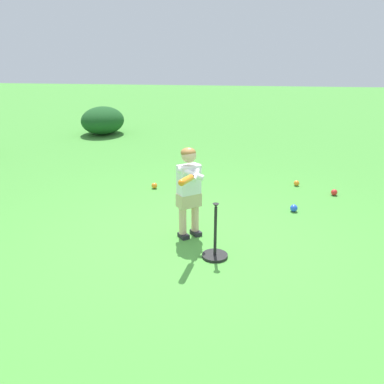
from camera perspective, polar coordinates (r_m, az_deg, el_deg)
name	(u,v)px	position (r m, az deg, el deg)	size (l,w,h in m)	color
ground_plane	(195,242)	(4.78, 0.44, -6.99)	(40.00, 40.00, 0.00)	#479338
child_batter	(189,185)	(4.65, -0.43, 0.96)	(0.34, 0.78, 1.08)	#232328
play_ball_near_batter	(296,183)	(6.84, 14.43, 1.20)	(0.09, 0.09, 0.09)	orange
play_ball_behind_batter	(294,208)	(5.77, 14.08, -2.21)	(0.10, 0.10, 0.10)	blue
play_ball_center_lawn	(334,192)	(6.57, 19.29, -0.04)	(0.10, 0.10, 0.10)	red
play_ball_far_left	(154,186)	(6.53, -5.30, 0.89)	(0.09, 0.09, 0.09)	orange
batting_tee	(215,248)	(4.42, 3.24, -7.88)	(0.28, 0.28, 0.62)	black
shrub_right_background	(103,120)	(10.85, -12.40, 9.76)	(1.07, 1.25, 0.70)	#194C1E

